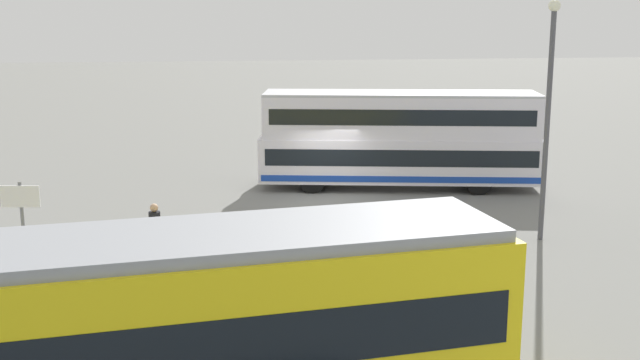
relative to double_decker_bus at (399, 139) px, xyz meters
The scene contains 8 objects.
ground_plane 4.12m from the double_decker_bus, 33.19° to the left, with size 160.00×160.00×0.00m, color slate.
double_decker_bus is the anchor object (origin of this frame).
tram_yellow 20.17m from the double_decker_bus, 62.15° to the left, with size 14.30×4.49×3.48m.
pedestrian_near_railing 12.27m from the double_decker_bus, 43.35° to the left, with size 0.41×0.41×1.73m.
pedestrian_crossing 11.86m from the double_decker_bus, 77.00° to the left, with size 0.42×0.42×1.80m.
pedestrian_railing 12.03m from the double_decker_bus, 42.69° to the left, with size 6.85×0.45×1.08m.
info_sign 14.66m from the double_decker_bus, 30.53° to the left, with size 1.11×0.22×2.24m.
street_lamp 8.35m from the double_decker_bus, 109.42° to the left, with size 0.36×0.36×7.22m.
Camera 1 is at (4.15, 27.73, 6.97)m, focal length 44.14 mm.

